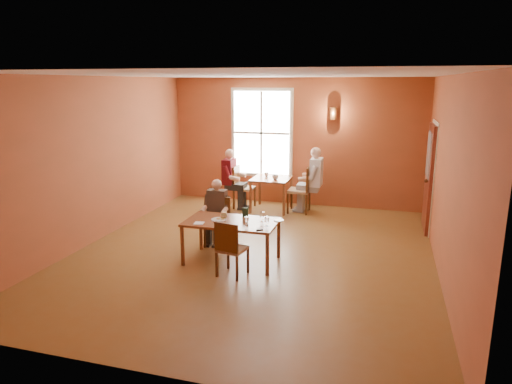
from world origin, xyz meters
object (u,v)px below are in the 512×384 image
(diner_white, at_px, (301,181))
(diner_main, at_px, (216,216))
(main_table, at_px, (232,241))
(diner_maroon, at_px, (243,180))
(chair_diner_main, at_px, (217,222))
(chair_empty, at_px, (232,248))
(chair_diner_maroon, at_px, (244,187))
(second_table, at_px, (271,194))
(chair_diner_white, at_px, (299,189))

(diner_white, bearing_deg, diner_main, 158.41)
(main_table, distance_m, diner_main, 0.83)
(diner_main, xyz_separation_m, diner_maroon, (-0.33, 2.61, 0.11))
(diner_main, height_order, diner_white, diner_white)
(chair_diner_main, xyz_separation_m, diner_maroon, (-0.33, 2.58, 0.24))
(chair_empty, xyz_separation_m, diner_white, (0.34, 3.73, 0.28))
(diner_main, height_order, chair_diner_maroon, diner_main)
(diner_main, distance_m, second_table, 2.64)
(diner_main, xyz_separation_m, second_table, (0.35, 2.61, -0.19))
(diner_maroon, bearing_deg, diner_white, 90.00)
(main_table, height_order, diner_white, diner_white)
(chair_diner_maroon, bearing_deg, diner_main, 6.52)
(chair_diner_maroon, distance_m, diner_maroon, 0.18)
(chair_diner_main, distance_m, chair_diner_white, 2.77)
(chair_diner_white, bearing_deg, second_table, 90.00)
(main_table, height_order, diner_main, diner_main)
(chair_empty, relative_size, chair_diner_white, 0.83)
(chair_empty, relative_size, diner_maroon, 0.65)
(second_table, relative_size, diner_white, 0.59)
(diner_main, relative_size, diner_maroon, 0.84)
(chair_empty, bearing_deg, diner_white, 95.16)
(main_table, distance_m, chair_empty, 0.55)
(chair_diner_main, xyz_separation_m, diner_main, (0.00, -0.03, 0.13))
(main_table, relative_size, diner_white, 1.04)
(chair_diner_white, bearing_deg, chair_diner_maroon, 90.00)
(second_table, bearing_deg, diner_maroon, 180.00)
(chair_diner_main, height_order, diner_main, diner_main)
(main_table, bearing_deg, chair_diner_white, 81.16)
(diner_main, relative_size, diner_white, 0.79)
(chair_diner_white, xyz_separation_m, chair_diner_maroon, (-1.30, 0.00, -0.03))
(diner_main, bearing_deg, diner_white, -111.59)
(diner_main, xyz_separation_m, chair_diner_white, (1.00, 2.61, -0.04))
(chair_diner_white, distance_m, diner_maroon, 1.34)
(chair_diner_white, bearing_deg, diner_white, -90.00)
(diner_white, height_order, chair_diner_maroon, diner_white)
(diner_white, bearing_deg, diner_maroon, 90.00)
(chair_diner_main, relative_size, diner_main, 0.76)
(main_table, bearing_deg, diner_maroon, 104.39)
(diner_main, bearing_deg, second_table, -97.69)
(diner_main, bearing_deg, chair_diner_maroon, -83.48)
(diner_main, relative_size, chair_diner_white, 1.08)
(chair_diner_maroon, bearing_deg, chair_diner_white, 90.00)
(main_table, bearing_deg, second_table, 92.63)
(main_table, height_order, chair_diner_maroon, chair_diner_maroon)
(chair_diner_main, bearing_deg, second_table, -97.77)
(diner_main, height_order, chair_diner_white, diner_main)
(chair_empty, bearing_deg, diner_main, 131.79)
(chair_diner_main, height_order, diner_white, diner_white)
(chair_diner_maroon, xyz_separation_m, diner_maroon, (-0.03, 0.00, 0.18))
(main_table, xyz_separation_m, diner_main, (-0.50, 0.62, 0.22))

